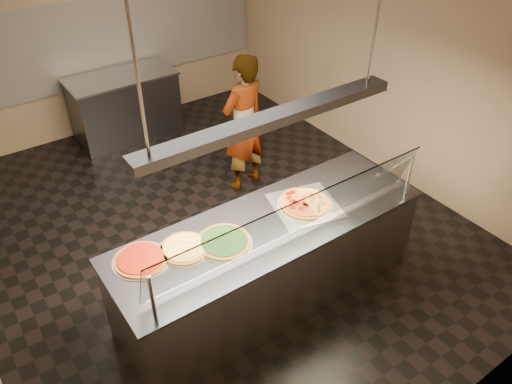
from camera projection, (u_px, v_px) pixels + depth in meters
ground at (214, 226)px, 5.78m from camera, size 5.00×6.00×0.02m
wall_back at (96, 27)px, 6.88m from camera, size 5.00×0.02×3.00m
wall_front at (469, 299)px, 2.90m from camera, size 5.00×0.02×3.00m
wall_right at (385, 54)px, 6.05m from camera, size 0.02×6.00×3.00m
tile_band at (99, 42)px, 6.98m from camera, size 4.90×0.02×1.20m
serving_counter at (269, 262)px, 4.62m from camera, size 2.90×0.94×0.93m
sneeze_guard at (296, 217)px, 3.94m from camera, size 2.66×0.18×0.54m
perforated_tray at (305, 205)px, 4.55m from camera, size 0.70×0.70×0.01m
half_pizza_pepperoni at (295, 207)px, 4.48m from camera, size 0.35×0.52×0.05m
half_pizza_sausage at (315, 199)px, 4.59m from camera, size 0.35×0.52×0.04m
pizza_spinach at (224, 241)px, 4.13m from camera, size 0.47×0.47×0.03m
pizza_cheese at (184, 248)px, 4.07m from camera, size 0.43×0.43×0.03m
pizza_tomato at (141, 259)px, 3.96m from camera, size 0.45×0.45×0.03m
pizza_spatula at (194, 240)px, 4.13m from camera, size 0.28×0.17×0.02m
prep_table at (125, 106)px, 7.22m from camera, size 1.49×0.74×0.93m
worker at (243, 124)px, 5.95m from camera, size 0.69×0.52×1.72m
heat_lamp_housing at (272, 119)px, 3.74m from camera, size 2.30×0.18×0.08m
lamp_rod_left at (138, 83)px, 2.96m from camera, size 0.02×0.02×1.01m
lamp_rod_right at (376, 22)px, 3.89m from camera, size 0.02×0.02×1.01m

